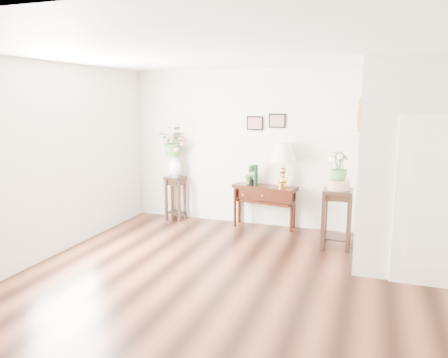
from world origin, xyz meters
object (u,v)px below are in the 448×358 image
at_px(plant_stand_a, 176,198).
at_px(plant_stand_b, 337,219).
at_px(table_lamp, 283,167).
at_px(console_table, 264,207).

height_order(plant_stand_a, plant_stand_b, plant_stand_b).
bearing_deg(table_lamp, plant_stand_b, -35.17).
relative_size(table_lamp, plant_stand_b, 0.84).
xyz_separation_m(console_table, table_lamp, (0.32, 0.00, 0.73)).
distance_m(console_table, table_lamp, 0.80).
height_order(table_lamp, plant_stand_b, table_lamp).
bearing_deg(plant_stand_b, console_table, 151.90).
bearing_deg(table_lamp, plant_stand_a, -178.95).
relative_size(plant_stand_a, plant_stand_b, 0.91).
bearing_deg(console_table, plant_stand_b, -16.77).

